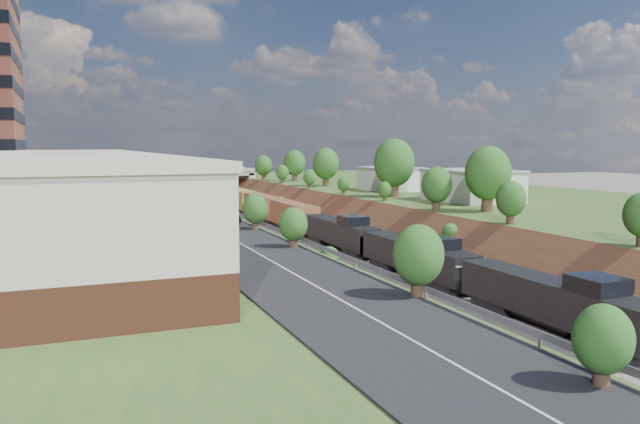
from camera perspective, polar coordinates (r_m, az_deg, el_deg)
platform_left at (r=79.57m, az=-25.81°, el=-1.79°), size 44.00×180.00×5.00m
platform_right at (r=99.99m, az=15.35°, el=0.12°), size 44.00×180.00×5.00m
embankment_left at (r=81.51m, az=-10.09°, el=-2.87°), size 10.00×180.00×10.00m
embankment_right at (r=88.69m, az=3.95°, el=-2.05°), size 10.00×180.00×10.00m
rail_left_track at (r=83.62m, az=-4.45°, el=-2.50°), size 1.58×180.00×0.18m
rail_right_track at (r=85.33m, az=-1.12°, el=-2.30°), size 1.58×180.00×0.18m
road at (r=80.06m, az=-13.30°, el=0.54°), size 8.00×180.00×0.10m
guardrail at (r=80.55m, az=-10.41°, el=1.00°), size 0.10×171.00×0.70m
commercial_building at (r=56.90m, az=-22.40°, el=1.50°), size 14.30×62.30×7.00m
overpass at (r=143.67m, az=-11.06°, el=2.98°), size 24.50×8.30×7.40m
white_building_near at (r=87.55m, az=13.69°, el=2.29°), size 9.00×12.00×4.00m
white_building_far at (r=105.90m, az=6.47°, el=2.96°), size 8.00×10.00×3.60m
tree_right_large at (r=73.93m, az=15.10°, el=3.41°), size 5.25×5.25×7.61m
tree_left_crest at (r=42.29m, az=0.18°, el=-1.51°), size 2.45×2.45×3.55m
freight_train at (r=111.23m, az=-6.28°, el=0.88°), size 2.80×158.40×4.55m
suv at (r=59.73m, az=-9.51°, el=-0.43°), size 4.76×6.30×1.59m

